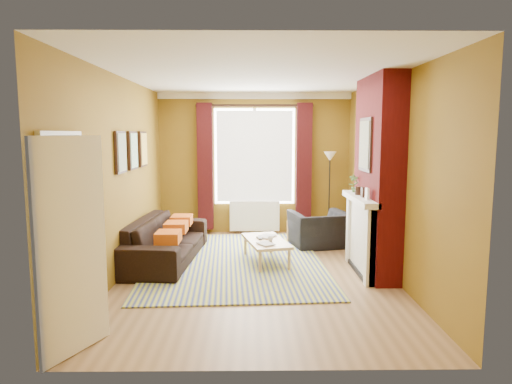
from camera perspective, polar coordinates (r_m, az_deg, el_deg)
ground at (r=6.71m, az=0.03°, el=-10.06°), size 5.50×5.50×0.00m
room_walls at (r=6.75m, az=5.32°, el=1.98°), size 3.82×5.54×2.83m
striped_rug at (r=7.27m, az=-2.65°, el=-8.61°), size 2.89×3.87×0.02m
sofa at (r=7.37m, az=-11.21°, el=-5.89°), size 1.09×2.39×0.68m
armchair at (r=8.20m, az=7.90°, el=-4.66°), size 1.12×1.03×0.62m
coffee_table at (r=7.13m, az=1.26°, el=-6.29°), size 0.79×1.20×0.37m
wicker_stool at (r=8.53m, az=4.94°, el=-4.92°), size 0.42×0.42×0.40m
floor_lamp at (r=8.97m, az=9.20°, el=2.77°), size 0.26×0.26×1.66m
book_a at (r=6.76m, az=0.55°, el=-6.61°), size 0.29×0.32×0.02m
book_b at (r=7.35m, az=0.54°, el=-5.46°), size 0.35×0.38×0.02m
mug at (r=6.98m, az=1.83°, el=-5.91°), size 0.10×0.10×0.08m
tv_remote at (r=7.18m, az=0.47°, el=-5.76°), size 0.07×0.17×0.02m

